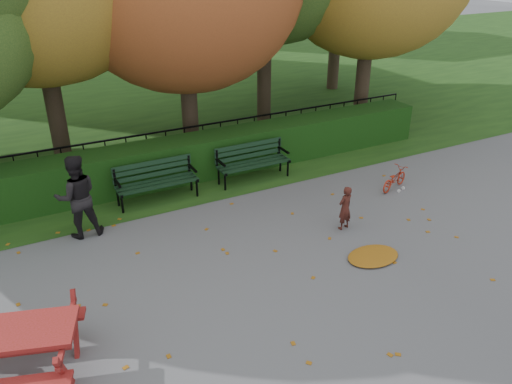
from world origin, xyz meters
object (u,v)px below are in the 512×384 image
child (345,208)px  bicycle (394,179)px  bench_right (252,159)px  adult (77,197)px  picnic_table (3,342)px  bench_left (156,178)px

child → bicycle: bearing=-167.5°
child → bicycle: (2.16, 0.95, -0.21)m
bench_right → adult: bearing=-169.1°
bench_right → bicycle: (2.69, -2.05, -0.26)m
bench_right → bicycle: bearing=-37.3°
picnic_table → bicycle: bearing=31.5°
bench_left → child: child is taller
picnic_table → adult: adult is taller
picnic_table → bench_left: bearing=69.0°
bench_right → picnic_table: (-5.70, -4.13, 0.08)m
picnic_table → adult: size_ratio=1.30×
adult → bicycle: (6.86, -1.25, -0.58)m
child → bicycle: 2.37m
bench_right → child: bearing=-79.9°
bench_right → adult: (-4.17, -0.80, 0.32)m
picnic_table → bench_right: bearing=53.5°
bench_left → child: 4.19m
picnic_table → child: bearing=27.9°
bench_left → bench_right: same height
bench_left → adult: 1.97m
bench_right → bicycle: size_ratio=1.84×
adult → bicycle: adult is taller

